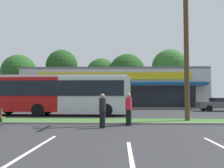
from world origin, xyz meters
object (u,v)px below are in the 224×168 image
car_1 (220,104)px  pedestrian_near_bench (129,109)px  utility_pole (184,26)px  city_bus (54,94)px  pedestrian_mid (102,111)px  car_0 (63,103)px

car_1 → pedestrian_near_bench: size_ratio=2.59×
utility_pole → car_1: bearing=59.9°
utility_pole → city_bus: size_ratio=0.88×
city_bus → pedestrian_mid: (4.54, -7.83, -0.92)m
city_bus → pedestrian_mid: 9.10m
car_1 → car_0: bearing=-0.7°
car_1 → pedestrian_near_bench: pedestrian_near_bench is taller
utility_pole → pedestrian_near_bench: (-3.43, -1.69, -4.96)m
city_bus → car_1: city_bus is taller
pedestrian_mid → utility_pole: bearing=-128.6°
utility_pole → car_1: 14.08m
car_1 → pedestrian_mid: bearing=51.2°
car_1 → pedestrian_mid: (-11.33, -14.11, 0.11)m
utility_pole → car_0: utility_pole is taller
car_1 → pedestrian_mid: 18.10m
car_0 → pedestrian_near_bench: pedestrian_near_bench is taller
car_0 → pedestrian_mid: pedestrian_mid is taller
city_bus → pedestrian_mid: city_bus is taller
car_0 → pedestrian_near_bench: bearing=116.8°
car_0 → pedestrian_near_bench: size_ratio=2.43×
city_bus → car_0: size_ratio=2.98×
pedestrian_near_bench → pedestrian_mid: 1.69m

